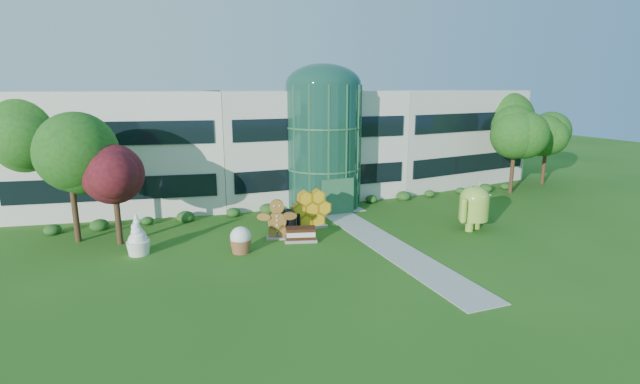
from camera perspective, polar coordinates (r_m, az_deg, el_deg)
name	(u,v)px	position (r m, az deg, el deg)	size (l,w,h in m)	color
ground	(397,251)	(28.34, 9.46, -7.21)	(140.00, 140.00, 0.00)	#215114
building	(299,142)	(43.36, -2.55, 6.18)	(46.00, 15.00, 9.30)	beige
atrium	(323,147)	(37.74, 0.40, 5.60)	(6.00, 6.00, 9.80)	#194738
walkway	(381,241)	(29.97, 7.51, -5.99)	(2.40, 20.00, 0.04)	#9E9E93
tree_red	(116,197)	(31.05, -23.83, -0.61)	(4.00, 4.00, 6.00)	#3F0C14
trees_backdrop	(319,154)	(38.76, -0.15, 4.74)	(52.00, 8.00, 8.40)	#1B4812
android_green	(474,204)	(33.29, 18.45, -1.44)	(3.20, 2.13, 3.62)	#8DB83B
android_black	(288,220)	(30.79, -3.94, -3.42)	(1.82, 1.22, 2.07)	black
donut	(474,204)	(35.88, 18.47, -1.47)	(2.29, 1.10, 2.38)	#FF6181
gingerbread	(277,219)	(30.08, -5.31, -3.29)	(2.83, 1.09, 2.61)	brown
ice_cream_sandwich	(301,234)	(29.63, -2.39, -5.22)	(2.04, 1.02, 0.91)	black
honeycomb	(311,211)	(32.20, -1.10, -2.31)	(3.13, 1.12, 2.46)	yellow
froyo	(137,234)	(29.10, -21.56, -4.87)	(1.43, 1.43, 2.46)	white
cupcake	(241,240)	(27.93, -9.74, -5.79)	(1.33, 1.33, 1.60)	white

